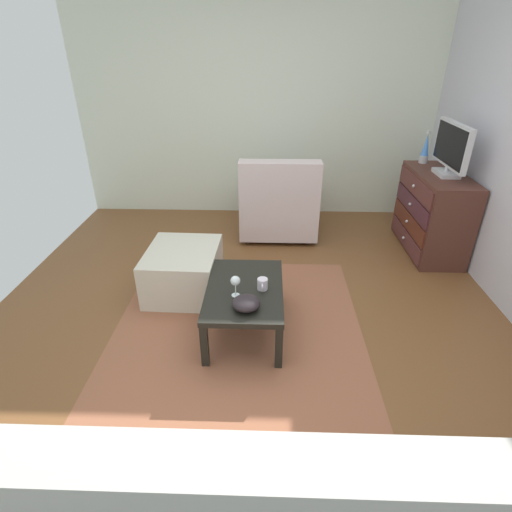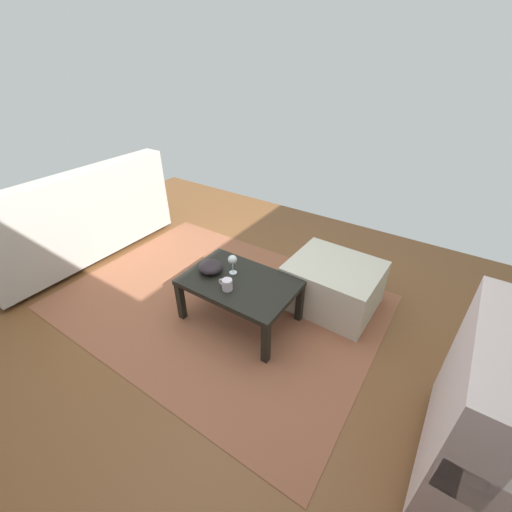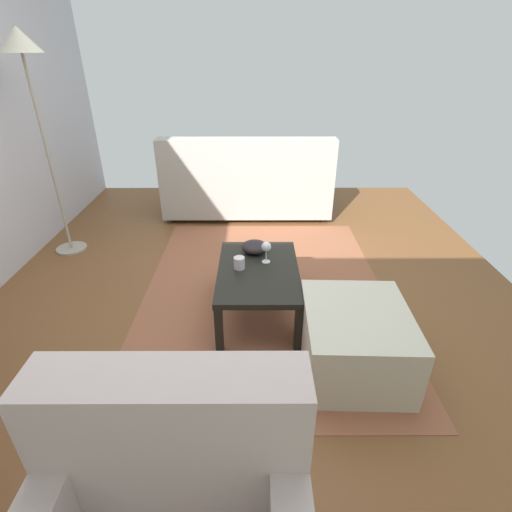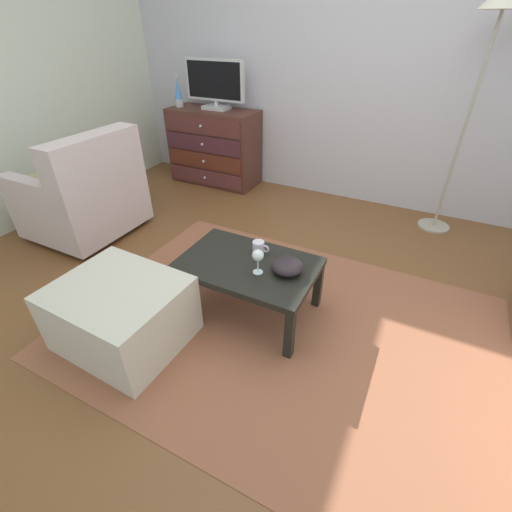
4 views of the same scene
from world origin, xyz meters
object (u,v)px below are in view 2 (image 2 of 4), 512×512
object	(u,v)px
couch_large	(74,222)
ottoman	(333,285)
mug	(227,284)
wine_glass	(232,260)
coffee_table	(239,286)
bowl_decorative	(211,267)

from	to	relation	value
couch_large	ottoman	distance (m)	2.62
mug	wine_glass	bearing A→B (deg)	-65.04
wine_glass	ottoman	distance (m)	0.87
coffee_table	bowl_decorative	bearing A→B (deg)	5.85
wine_glass	couch_large	bearing A→B (deg)	4.99
coffee_table	wine_glass	size ratio (longest dim) A/B	5.41
mug	ottoman	distance (m)	0.92
couch_large	ottoman	bearing A→B (deg)	-164.99
couch_large	wine_glass	bearing A→B (deg)	-175.01
coffee_table	ottoman	bearing A→B (deg)	-133.21
coffee_table	wine_glass	world-z (taller)	wine_glass
mug	couch_large	world-z (taller)	couch_large
coffee_table	wine_glass	xyz separation A→B (m)	(0.10, -0.06, 0.16)
bowl_decorative	mug	bearing A→B (deg)	156.40
wine_glass	ottoman	bearing A→B (deg)	-141.14
wine_glass	mug	world-z (taller)	wine_glass
mug	bowl_decorative	bearing A→B (deg)	-23.60
bowl_decorative	couch_large	xyz separation A→B (m)	(1.73, 0.08, -0.07)
mug	coffee_table	bearing A→B (deg)	-95.89
mug	bowl_decorative	size ratio (longest dim) A/B	0.60
mug	couch_large	bearing A→B (deg)	-0.67
mug	bowl_decorative	distance (m)	0.26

